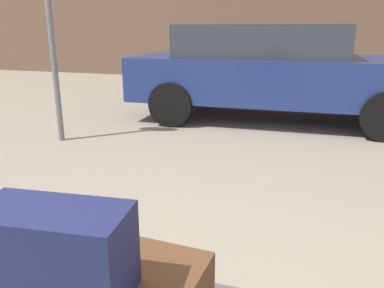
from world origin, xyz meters
The scene contains 3 objects.
duffel_bag_teal_rear_right centered at (-0.37, 0.06, 0.52)m, with size 0.58×0.30×0.36m, color #144C51.
parked_car centered at (0.07, 5.05, 0.76)m, with size 4.36×2.04×1.42m.
no_parking_sign centered at (-2.33, 3.02, 1.44)m, with size 0.50×0.07×2.32m.
Camera 1 is at (0.69, -0.96, 1.38)m, focal length 35.93 mm.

